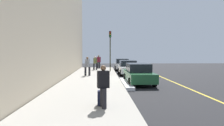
% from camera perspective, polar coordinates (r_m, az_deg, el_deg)
% --- Properties ---
extents(ground_plane, '(56.00, 56.00, 0.00)m').
position_cam_1_polar(ground_plane, '(17.14, 5.51, -4.97)').
color(ground_plane, black).
extents(sidewalk, '(28.00, 4.60, 0.15)m').
position_cam_1_polar(sidewalk, '(17.00, -5.61, -4.78)').
color(sidewalk, '#A39E93').
rests_on(sidewalk, ground).
extents(lane_stripe_centre, '(28.00, 0.14, 0.01)m').
position_cam_1_polar(lane_stripe_centre, '(17.85, 15.78, -4.74)').
color(lane_stripe_centre, gold).
rests_on(lane_stripe_centre, ground).
extents(snow_bank_curb, '(5.04, 0.56, 0.22)m').
position_cam_1_polar(snow_bank_curb, '(15.16, 3.87, -5.57)').
color(snow_bank_curb, white).
rests_on(snow_bank_curb, ground).
extents(parked_car_silver, '(4.73, 1.98, 1.51)m').
position_cam_1_polar(parked_car_silver, '(28.06, 2.77, -0.36)').
color(parked_car_silver, black).
rests_on(parked_car_silver, ground).
extents(parked_car_white, '(4.42, 1.92, 1.51)m').
position_cam_1_polar(parked_car_white, '(22.15, 4.36, -1.23)').
color(parked_car_white, black).
rests_on(parked_car_white, ground).
extents(parked_car_green, '(4.61, 1.92, 1.51)m').
position_cam_1_polar(parked_car_green, '(15.79, 7.29, -2.88)').
color(parked_car_green, black).
rests_on(parked_car_green, ground).
extents(pedestrian_grey_coat, '(0.53, 0.58, 1.78)m').
position_cam_1_polar(pedestrian_grey_coat, '(19.85, -6.75, -0.72)').
color(pedestrian_grey_coat, black).
rests_on(pedestrian_grey_coat, sidewalk).
extents(pedestrian_olive_coat, '(0.54, 0.54, 1.72)m').
position_cam_1_polar(pedestrian_olive_coat, '(26.54, -4.62, 0.11)').
color(pedestrian_olive_coat, black).
rests_on(pedestrian_olive_coat, sidewalk).
extents(pedestrian_black_coat, '(0.55, 0.50, 1.68)m').
position_cam_1_polar(pedestrian_black_coat, '(8.28, -2.41, -6.06)').
color(pedestrian_black_coat, black).
rests_on(pedestrian_black_coat, sidewalk).
extents(pedestrian_burgundy_coat, '(0.53, 0.58, 1.81)m').
position_cam_1_polar(pedestrian_burgundy_coat, '(29.07, -3.67, 0.46)').
color(pedestrian_burgundy_coat, black).
rests_on(pedestrian_burgundy_coat, sidewalk).
extents(traffic_light_pole, '(0.35, 0.26, 4.67)m').
position_cam_1_polar(traffic_light_pole, '(24.39, -0.51, 5.10)').
color(traffic_light_pole, '#2D2D19').
rests_on(traffic_light_pole, sidewalk).
extents(rolling_suitcase, '(0.34, 0.22, 0.97)m').
position_cam_1_polar(rolling_suitcase, '(8.76, -3.23, -9.48)').
color(rolling_suitcase, '#191E38').
rests_on(rolling_suitcase, sidewalk).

